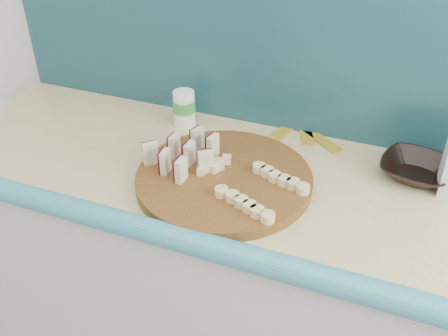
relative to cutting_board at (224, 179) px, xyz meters
name	(u,v)px	position (x,y,z in m)	size (l,w,h in m)	color
kitchen_counter	(303,309)	(0.24, 0.06, -0.47)	(2.20, 0.63, 0.91)	silver
backsplash	(352,58)	(0.24, 0.35, 0.24)	(2.20, 0.02, 0.50)	teal
cutting_board	(224,179)	(0.00, 0.00, 0.00)	(0.46, 0.46, 0.03)	#4A2A0F
apple_wedges	(184,153)	(-0.12, 0.01, 0.05)	(0.18, 0.20, 0.06)	beige
apple_chunks	(216,167)	(-0.03, 0.01, 0.03)	(0.07, 0.07, 0.02)	beige
banana_slices	(262,191)	(0.12, -0.04, 0.02)	(0.21, 0.21, 0.02)	beige
brown_bowl	(417,170)	(0.46, 0.22, 0.01)	(0.18, 0.18, 0.05)	black
canister	(184,108)	(-0.23, 0.25, 0.04)	(0.07, 0.07, 0.11)	white
banana_peel	(303,134)	(0.13, 0.33, -0.01)	(0.22, 0.19, 0.01)	gold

